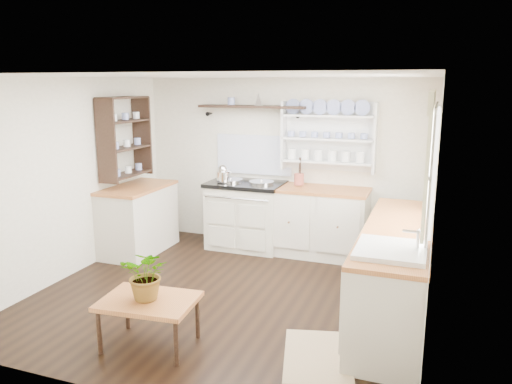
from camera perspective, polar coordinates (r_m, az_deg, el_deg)
floor at (r=5.50m, az=-3.07°, el=-11.64°), size 4.00×3.80×0.01m
wall_back at (r=6.89m, az=3.03°, el=3.30°), size 4.00×0.02×2.30m
wall_right at (r=4.73m, az=19.64°, el=-1.61°), size 0.02×3.80×2.30m
wall_left at (r=6.19m, az=-20.49°, el=1.49°), size 0.02×3.80×2.30m
ceiling at (r=5.02m, az=-3.37°, el=13.10°), size 4.00×3.80×0.01m
window at (r=4.81m, az=19.42°, el=3.65°), size 0.08×1.55×1.22m
aga_cooker at (r=6.86m, az=-1.16°, el=-2.56°), size 1.02×0.71×0.95m
back_cabinets at (r=6.61m, az=7.18°, el=-3.31°), size 1.27×0.63×0.90m
right_cabinets at (r=5.04m, az=15.64°, el=-8.72°), size 0.62×2.43×0.90m
belfast_sink at (r=4.22m, az=15.06°, el=-7.94°), size 0.55×0.60×0.45m
left_cabinets at (r=6.86m, az=-13.29°, el=-2.95°), size 0.62×1.13×0.90m
plate_rack at (r=6.64m, az=8.38°, el=6.38°), size 1.20×0.22×0.90m
high_shelf at (r=6.83m, az=-0.46°, el=9.64°), size 1.50×0.29×0.16m
left_shelving at (r=6.74m, az=-14.75°, el=6.14°), size 0.28×0.80×1.05m
kettle at (r=6.73m, az=-3.77°, el=2.12°), size 0.18×0.18×0.22m
utensil_crock at (r=6.63m, az=4.93°, el=1.47°), size 0.13×0.13×0.15m
center_table at (r=4.46m, az=-12.15°, el=-12.41°), size 0.84×0.64×0.43m
potted_plant at (r=4.36m, az=-12.31°, el=-9.15°), size 0.46×0.42×0.45m
floor_rug at (r=4.40m, az=7.05°, el=-18.12°), size 0.74×0.96×0.02m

